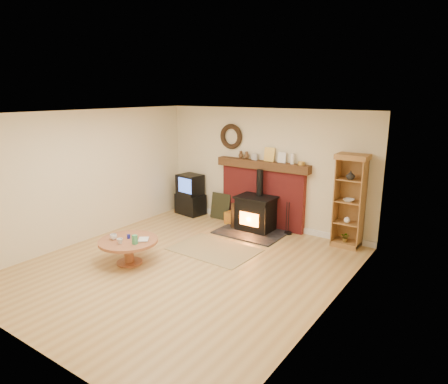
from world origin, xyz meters
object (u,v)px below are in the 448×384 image
Objects in this scene: tv_unit at (190,195)px; curio_cabinet at (350,201)px; coffee_table at (128,244)px; wood_stove at (255,214)px.

curio_cabinet reaches higher than tv_unit.
coffee_table is at bearing -133.83° from curio_cabinet.
tv_unit is at bearing 174.37° from wood_stove.
wood_stove reaches higher than coffee_table.
tv_unit is 0.54× the size of curio_cabinet.
tv_unit reaches higher than coffee_table.
curio_cabinet is at bearing 8.23° from wood_stove.
curio_cabinet is 4.19m from coffee_table.
curio_cabinet is (1.91, 0.28, 0.54)m from wood_stove.
curio_cabinet reaches higher than wood_stove.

